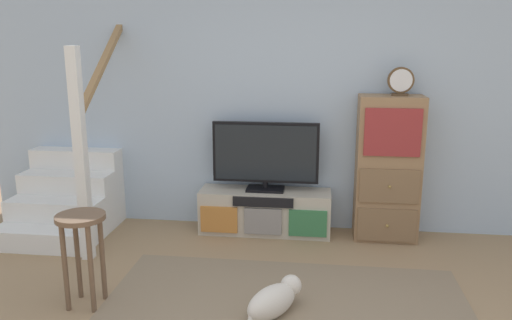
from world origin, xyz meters
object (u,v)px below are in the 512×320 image
object	(u,v)px
side_cabinet	(388,169)
media_console	(265,212)
dog	(274,300)
bar_stool_near	(82,238)
television	(266,155)
desk_clock	(401,81)

from	to	relation	value
side_cabinet	media_console	bearing A→B (deg)	-179.48
side_cabinet	dog	xyz separation A→B (m)	(-0.91, -1.54, -0.56)
side_cabinet	bar_stool_near	world-z (taller)	side_cabinet
side_cabinet	television	bearing A→B (deg)	179.31
media_console	side_cabinet	world-z (taller)	side_cabinet
desk_clock	bar_stool_near	bearing A→B (deg)	-146.42
desk_clock	dog	world-z (taller)	desk_clock
television	desk_clock	distance (m)	1.40
media_console	side_cabinet	distance (m)	1.23
bar_stool_near	dog	size ratio (longest dim) A/B	1.40
television	side_cabinet	distance (m)	1.15
media_console	dog	distance (m)	1.55
desk_clock	dog	size ratio (longest dim) A/B	0.53
media_console	side_cabinet	bearing A→B (deg)	0.52
desk_clock	side_cabinet	bearing A→B (deg)	166.55
media_console	desk_clock	xyz separation A→B (m)	(1.21, -0.00, 1.27)
media_console	bar_stool_near	xyz separation A→B (m)	(-1.11, -1.54, 0.29)
television	bar_stool_near	distance (m)	1.94
desk_clock	bar_stool_near	size ratio (longest dim) A/B	0.38
side_cabinet	dog	world-z (taller)	side_cabinet
side_cabinet	bar_stool_near	xyz separation A→B (m)	(-2.26, -1.55, -0.17)
desk_clock	media_console	bearing A→B (deg)	179.78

